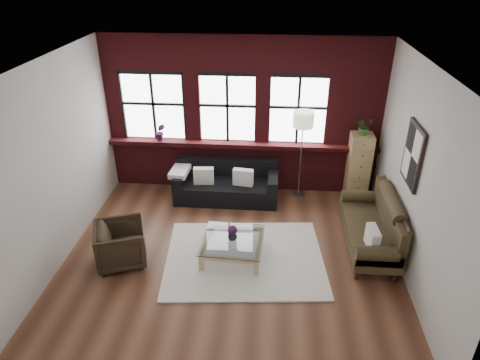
# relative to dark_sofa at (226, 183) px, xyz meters

# --- Properties ---
(floor) EXTENTS (5.50, 5.50, 0.00)m
(floor) POSITION_rel_dark_sofa_xyz_m (0.28, -1.90, -0.38)
(floor) COLOR #522E1E
(floor) RESTS_ON ground
(ceiling) EXTENTS (5.50, 5.50, 0.00)m
(ceiling) POSITION_rel_dark_sofa_xyz_m (0.28, -1.90, 2.82)
(ceiling) COLOR white
(ceiling) RESTS_ON ground
(wall_back) EXTENTS (5.50, 0.00, 5.50)m
(wall_back) POSITION_rel_dark_sofa_xyz_m (0.28, 0.60, 1.22)
(wall_back) COLOR beige
(wall_back) RESTS_ON ground
(wall_front) EXTENTS (5.50, 0.00, 5.50)m
(wall_front) POSITION_rel_dark_sofa_xyz_m (0.28, -4.40, 1.22)
(wall_front) COLOR beige
(wall_front) RESTS_ON ground
(wall_left) EXTENTS (0.00, 5.00, 5.00)m
(wall_left) POSITION_rel_dark_sofa_xyz_m (-2.47, -1.90, 1.22)
(wall_left) COLOR beige
(wall_left) RESTS_ON ground
(wall_right) EXTENTS (0.00, 5.00, 5.00)m
(wall_right) POSITION_rel_dark_sofa_xyz_m (3.03, -1.90, 1.22)
(wall_right) COLOR beige
(wall_right) RESTS_ON ground
(brick_backwall) EXTENTS (5.50, 0.12, 3.20)m
(brick_backwall) POSITION_rel_dark_sofa_xyz_m (0.28, 0.54, 1.22)
(brick_backwall) COLOR #5A151A
(brick_backwall) RESTS_ON floor
(sill_ledge) EXTENTS (5.50, 0.30, 0.08)m
(sill_ledge) POSITION_rel_dark_sofa_xyz_m (0.28, 0.45, 0.66)
(sill_ledge) COLOR #5A151A
(sill_ledge) RESTS_ON brick_backwall
(window_left) EXTENTS (1.38, 0.10, 1.50)m
(window_left) POSITION_rel_dark_sofa_xyz_m (-1.52, 0.55, 1.37)
(window_left) COLOR black
(window_left) RESTS_ON brick_backwall
(window_mid) EXTENTS (1.38, 0.10, 1.50)m
(window_mid) POSITION_rel_dark_sofa_xyz_m (-0.02, 0.55, 1.37)
(window_mid) COLOR black
(window_mid) RESTS_ON brick_backwall
(window_right) EXTENTS (1.38, 0.10, 1.50)m
(window_right) POSITION_rel_dark_sofa_xyz_m (1.38, 0.55, 1.37)
(window_right) COLOR black
(window_right) RESTS_ON brick_backwall
(wall_poster) EXTENTS (0.05, 0.74, 0.94)m
(wall_poster) POSITION_rel_dark_sofa_xyz_m (3.00, -1.60, 1.47)
(wall_poster) COLOR black
(wall_poster) RESTS_ON wall_right
(shag_rug) EXTENTS (2.77, 2.26, 0.03)m
(shag_rug) POSITION_rel_dark_sofa_xyz_m (0.51, -1.93, -0.36)
(shag_rug) COLOR silver
(shag_rug) RESTS_ON floor
(dark_sofa) EXTENTS (2.08, 0.84, 0.75)m
(dark_sofa) POSITION_rel_dark_sofa_xyz_m (0.00, 0.00, 0.00)
(dark_sofa) COLOR black
(dark_sofa) RESTS_ON floor
(pillow_a) EXTENTS (0.41, 0.17, 0.34)m
(pillow_a) POSITION_rel_dark_sofa_xyz_m (-0.44, -0.10, 0.19)
(pillow_a) COLOR white
(pillow_a) RESTS_ON dark_sofa
(pillow_b) EXTENTS (0.42, 0.20, 0.34)m
(pillow_b) POSITION_rel_dark_sofa_xyz_m (0.35, -0.10, 0.19)
(pillow_b) COLOR white
(pillow_b) RESTS_ON dark_sofa
(vintage_settee) EXTENTS (0.85, 1.91, 1.02)m
(vintage_settee) POSITION_rel_dark_sofa_xyz_m (2.58, -1.45, 0.13)
(vintage_settee) COLOR #352B18
(vintage_settee) RESTS_ON floor
(pillow_settee) EXTENTS (0.17, 0.39, 0.34)m
(pillow_settee) POSITION_rel_dark_sofa_xyz_m (2.50, -2.03, 0.24)
(pillow_settee) COLOR white
(pillow_settee) RESTS_ON vintage_settee
(armchair) EXTENTS (0.98, 0.97, 0.70)m
(armchair) POSITION_rel_dark_sofa_xyz_m (-1.48, -2.16, -0.02)
(armchair) COLOR black
(armchair) RESTS_ON floor
(coffee_table) EXTENTS (1.05, 1.05, 0.34)m
(coffee_table) POSITION_rel_dark_sofa_xyz_m (0.30, -1.86, -0.22)
(coffee_table) COLOR tan
(coffee_table) RESTS_ON shag_rug
(vase) EXTENTS (0.20, 0.20, 0.16)m
(vase) POSITION_rel_dark_sofa_xyz_m (0.30, -1.86, 0.03)
(vase) COLOR #B2B2B2
(vase) RESTS_ON coffee_table
(flowers) EXTENTS (0.16, 0.16, 0.16)m
(flowers) POSITION_rel_dark_sofa_xyz_m (0.30, -1.86, 0.14)
(flowers) COLOR #4B1A4C
(flowers) RESTS_ON vase
(drawer_chest) EXTENTS (0.43, 0.43, 1.40)m
(drawer_chest) POSITION_rel_dark_sofa_xyz_m (2.64, 0.27, 0.32)
(drawer_chest) COLOR tan
(drawer_chest) RESTS_ON floor
(potted_plant_top) EXTENTS (0.40, 0.37, 0.35)m
(potted_plant_top) POSITION_rel_dark_sofa_xyz_m (2.64, 0.27, 1.20)
(potted_plant_top) COLOR #2D5923
(potted_plant_top) RESTS_ON drawer_chest
(floor_lamp) EXTENTS (0.40, 0.40, 1.98)m
(floor_lamp) POSITION_rel_dark_sofa_xyz_m (1.48, 0.27, 0.61)
(floor_lamp) COLOR #A5A5A8
(floor_lamp) RESTS_ON floor
(sill_plant) EXTENTS (0.24, 0.21, 0.37)m
(sill_plant) POSITION_rel_dark_sofa_xyz_m (-1.39, 0.42, 0.89)
(sill_plant) COLOR #4B1A4C
(sill_plant) RESTS_ON sill_ledge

